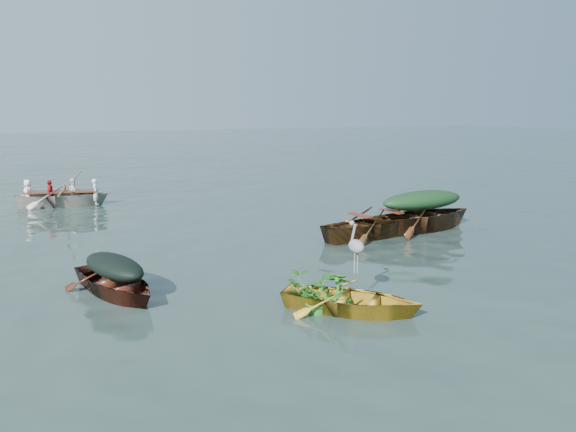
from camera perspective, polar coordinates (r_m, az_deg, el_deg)
name	(u,v)px	position (r m, az deg, el deg)	size (l,w,h in m)	color
ground	(313,243)	(13.99, 2.58, -2.74)	(140.00, 140.00, 0.00)	#30433E
yellow_dinghy	(351,312)	(9.44, 6.39, -9.65)	(1.25, 2.89, 0.76)	yellow
dark_covered_boat	(116,295)	(10.66, -17.09, -7.65)	(1.20, 3.23, 0.78)	#4B2111
green_tarp_boat	(421,230)	(15.80, 13.38, -1.43)	(1.50, 4.81, 1.15)	#542D13
open_wooden_boat	(375,237)	(14.79, 8.86, -2.10)	(1.36, 4.39, 1.02)	#523014
rowed_boat	(63,206)	(20.55, -21.87, 0.91)	(1.26, 4.20, 1.00)	beige
dark_tarp_cover	(114,263)	(10.49, -17.28, -4.59)	(0.66, 1.78, 0.40)	black
green_tarp_cover	(423,200)	(15.64, 13.52, 1.56)	(0.82, 2.65, 0.52)	#183B1B
thwart_benches	(376,217)	(14.68, 8.92, -0.08)	(0.82, 2.19, 0.04)	#551F13
heron	(356,254)	(9.71, 6.94, -3.87)	(0.28, 0.40, 0.92)	gray
dinghy_weeds	(320,269)	(9.38, 3.23, -5.35)	(0.70, 0.90, 0.60)	#1E711D
rowers	(61,181)	(20.42, -22.04, 3.34)	(1.13, 2.94, 0.76)	white
oars	(62,191)	(20.47, -21.97, 2.37)	(2.60, 0.60, 0.06)	olive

